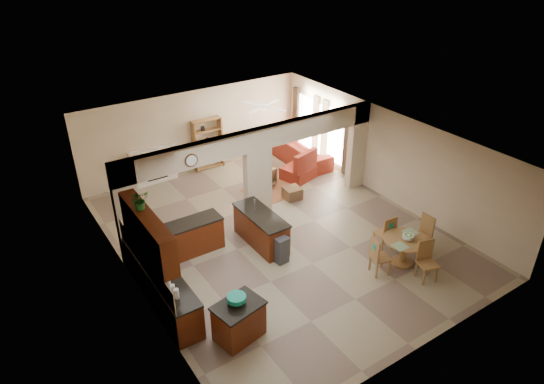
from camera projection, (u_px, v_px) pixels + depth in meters
floor at (277, 234)px, 13.45m from camera, size 10.00×10.00×0.00m
ceiling at (278, 141)px, 12.09m from camera, size 10.00×10.00×0.00m
wall_back at (195, 131)px, 16.42m from camera, size 8.00×0.00×8.00m
wall_front at (426, 296)px, 9.12m from camera, size 8.00×0.00×8.00m
wall_left at (130, 237)px, 10.84m from camera, size 0.00×10.00×10.00m
wall_right at (387, 155)px, 14.70m from camera, size 0.00×10.00×10.00m
partition_left_pier at (128, 214)px, 11.71m from camera, size 0.60×0.25×2.80m
partition_center_pier at (258, 185)px, 13.64m from camera, size 0.80×0.25×2.20m
partition_right_pier at (357, 146)px, 15.28m from camera, size 0.60×0.25×2.80m
partition_header at (257, 139)px, 12.96m from camera, size 8.00×0.25×0.60m
kitchen_counter at (169, 265)px, 11.47m from camera, size 2.52×3.29×1.48m
upper_cabinets at (148, 232)px, 10.09m from camera, size 0.35×2.40×0.90m
peninsula at (261, 229)px, 12.85m from camera, size 0.70×1.85×0.91m
wall_clock at (191, 160)px, 11.91m from camera, size 0.34×0.03×0.34m
rug at (272, 192)px, 15.56m from camera, size 1.60×1.30×0.01m
fireplace at (155, 165)px, 15.90m from camera, size 1.60×0.35×1.20m
shelving_unit at (208, 144)px, 16.70m from camera, size 1.00×0.32×1.80m
window_a at (336, 137)px, 16.46m from camera, size 0.02×0.90×1.90m
window_b at (306, 122)px, 17.70m from camera, size 0.02×0.90×1.90m
glazed_door at (321, 133)px, 17.15m from camera, size 0.02×0.70×2.10m
drape_a_left at (347, 143)px, 16.00m from camera, size 0.10×0.28×2.30m
drape_a_right at (324, 132)px, 16.88m from camera, size 0.10×0.28×2.30m
drape_b_left at (316, 127)px, 17.24m from camera, size 0.10×0.28×2.30m
drape_b_right at (296, 118)px, 18.12m from camera, size 0.10×0.28×2.30m
ceiling_fan at (264, 106)px, 15.12m from camera, size 1.00×1.00×0.10m
kitchen_island at (239, 321)px, 9.91m from camera, size 1.11×0.88×0.86m
teal_bowl at (237, 300)px, 9.71m from camera, size 0.39×0.39×0.18m
trash_can at (281, 251)px, 12.19m from camera, size 0.34×0.29×0.67m
dining_table at (404, 247)px, 12.07m from camera, size 1.08×1.08×0.73m
fruit_bowl at (408, 237)px, 11.90m from camera, size 0.28×0.28×0.15m
sofa at (298, 150)px, 17.43m from camera, size 2.90×1.24×0.83m
chaise at (299, 172)px, 16.34m from camera, size 1.26×1.13×0.43m
armchair at (262, 177)px, 15.71m from camera, size 0.98×0.99×0.69m
ottoman at (292, 193)px, 15.13m from camera, size 0.55×0.55×0.37m
plant at (139, 200)px, 9.94m from camera, size 0.40×0.36×0.42m
chair_north at (387, 232)px, 12.55m from camera, size 0.45×0.45×1.02m
chair_east at (424, 232)px, 12.54m from camera, size 0.43×0.42×1.02m
chair_south at (426, 259)px, 11.55m from camera, size 0.52×0.52×1.02m
chair_west at (378, 255)px, 11.68m from camera, size 0.52×0.52×1.02m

